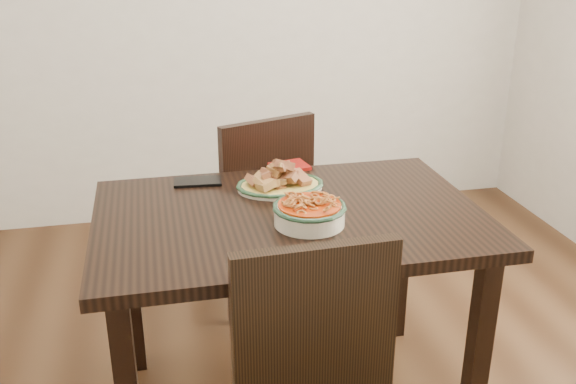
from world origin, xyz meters
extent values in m
cube|color=black|center=(-0.05, -0.01, 0.73)|extent=(1.22, 0.81, 0.04)
cube|color=black|center=(0.48, -0.34, 0.35)|extent=(0.06, 0.06, 0.71)
cube|color=black|center=(-0.58, 0.31, 0.35)|extent=(0.06, 0.06, 0.71)
cube|color=black|center=(0.48, 0.31, 0.35)|extent=(0.06, 0.06, 0.71)
cube|color=black|center=(-0.08, 0.75, 0.43)|extent=(0.53, 0.53, 0.04)
cube|color=black|center=(0.03, 0.97, 0.21)|extent=(0.04, 0.04, 0.41)
cube|color=black|center=(-0.29, 0.86, 0.21)|extent=(0.04, 0.04, 0.41)
cube|color=black|center=(0.14, 0.65, 0.21)|extent=(0.04, 0.04, 0.41)
cube|color=black|center=(-0.18, 0.54, 0.21)|extent=(0.04, 0.04, 0.41)
cube|color=black|center=(-0.01, 0.57, 0.67)|extent=(0.41, 0.18, 0.44)
cube|color=black|center=(-0.10, -0.53, 0.67)|extent=(0.42, 0.06, 0.44)
ellipsoid|color=beige|center=(-0.04, 0.19, 0.76)|extent=(0.30, 0.22, 0.02)
ellipsoid|color=gold|center=(-0.04, 0.19, 0.76)|extent=(0.28, 0.21, 0.01)
torus|color=#1B3C21|center=(-0.04, 0.19, 0.77)|extent=(0.23, 0.23, 0.01)
cylinder|color=beige|center=(-0.01, -0.11, 0.78)|extent=(0.22, 0.22, 0.06)
torus|color=#1A3925|center=(-0.01, -0.11, 0.81)|extent=(0.23, 0.23, 0.02)
cylinder|color=#A62C07|center=(-0.01, -0.11, 0.81)|extent=(0.19, 0.19, 0.01)
cube|color=black|center=(-0.32, 0.31, 0.76)|extent=(0.17, 0.10, 0.01)
cube|color=maroon|center=(0.04, 0.39, 0.76)|extent=(0.15, 0.14, 0.01)
camera|label=1|loc=(-0.46, -1.83, 1.57)|focal=40.00mm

